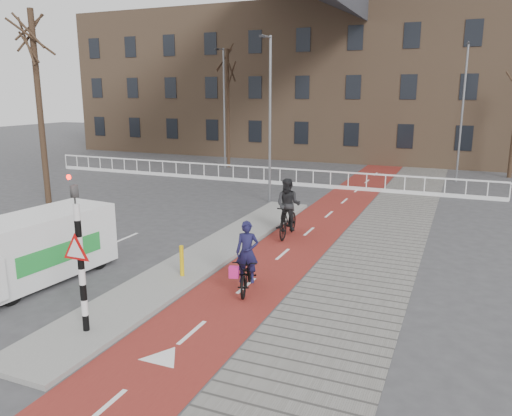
% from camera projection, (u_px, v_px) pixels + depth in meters
% --- Properties ---
extents(ground, '(120.00, 120.00, 0.00)m').
position_uv_depth(ground, '(160.00, 305.00, 12.65)').
color(ground, '#38383A').
rests_on(ground, ground).
extents(bike_lane, '(2.50, 60.00, 0.01)m').
position_uv_depth(bike_lane, '(323.00, 220.00, 21.06)').
color(bike_lane, maroon).
rests_on(bike_lane, ground).
extents(sidewalk, '(3.00, 60.00, 0.01)m').
position_uv_depth(sidewalk, '(391.00, 226.00, 20.00)').
color(sidewalk, slate).
rests_on(sidewalk, ground).
extents(curb_island, '(1.80, 16.00, 0.12)m').
position_uv_depth(curb_island, '(210.00, 253.00, 16.49)').
color(curb_island, gray).
rests_on(curb_island, ground).
extents(traffic_signal, '(0.80, 0.80, 3.68)m').
position_uv_depth(traffic_signal, '(79.00, 250.00, 10.61)').
color(traffic_signal, black).
rests_on(traffic_signal, curb_island).
extents(bollard, '(0.12, 0.12, 0.89)m').
position_uv_depth(bollard, '(182.00, 261.00, 14.24)').
color(bollard, gold).
rests_on(bollard, curb_island).
extents(cyclist_near, '(1.12, 1.95, 1.93)m').
position_uv_depth(cyclist_near, '(247.00, 268.00, 13.43)').
color(cyclist_near, black).
rests_on(cyclist_near, bike_lane).
extents(cyclist_far, '(0.98, 2.09, 2.18)m').
position_uv_depth(cyclist_far, '(288.00, 213.00, 18.40)').
color(cyclist_far, black).
rests_on(cyclist_far, bike_lane).
extents(van, '(2.18, 4.60, 1.92)m').
position_uv_depth(van, '(36.00, 247.00, 14.07)').
color(van, silver).
rests_on(van, ground).
extents(railing, '(28.00, 0.10, 0.99)m').
position_uv_depth(railing, '(248.00, 177.00, 29.73)').
color(railing, silver).
rests_on(railing, ground).
extents(townhouse_row, '(46.00, 10.00, 15.90)m').
position_uv_depth(townhouse_row, '(344.00, 60.00, 40.73)').
color(townhouse_row, '#7F6047').
rests_on(townhouse_row, ground).
extents(tree_left, '(0.28, 0.28, 8.92)m').
position_uv_depth(tree_left, '(40.00, 110.00, 23.20)').
color(tree_left, black).
rests_on(tree_left, ground).
extents(tree_mid, '(0.22, 0.22, 8.14)m').
position_uv_depth(tree_mid, '(228.00, 109.00, 34.86)').
color(tree_mid, black).
rests_on(tree_mid, ground).
extents(streetlight_near, '(0.12, 0.12, 7.78)m').
position_uv_depth(streetlight_near, '(270.00, 122.00, 23.50)').
color(streetlight_near, slate).
rests_on(streetlight_near, ground).
extents(streetlight_left, '(0.12, 0.12, 8.13)m').
position_uv_depth(streetlight_left, '(224.00, 110.00, 34.38)').
color(streetlight_left, slate).
rests_on(streetlight_left, ground).
extents(streetlight_right, '(0.12, 0.12, 8.02)m').
position_uv_depth(streetlight_right, '(462.00, 114.00, 29.12)').
color(streetlight_right, slate).
rests_on(streetlight_right, ground).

